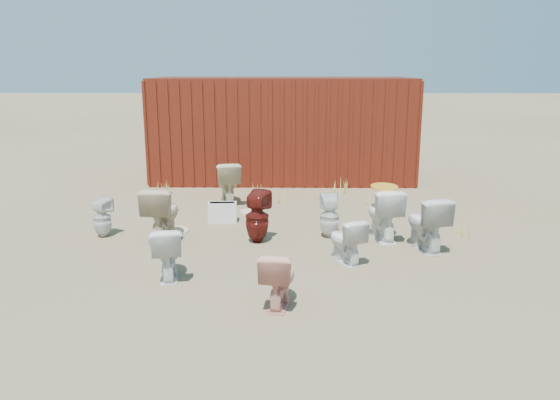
{
  "coord_description": "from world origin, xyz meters",
  "views": [
    {
      "loc": [
        0.12,
        -7.95,
        2.64
      ],
      "look_at": [
        0.0,
        0.6,
        0.55
      ],
      "focal_mm": 35.0,
      "sensor_mm": 36.0,
      "label": 1
    }
  ],
  "objects_px": {
    "toilet_back_e": "(330,216)",
    "toilet_front_pink": "(278,278)",
    "shipping_container": "(283,129)",
    "toilet_back_a": "(102,218)",
    "toilet_back_yellowlid": "(383,213)",
    "toilet_front_maroon": "(257,217)",
    "toilet_back_beige_right": "(162,213)",
    "toilet_back_beige_left": "(228,183)",
    "loose_tank": "(222,212)",
    "toilet_front_e": "(426,223)",
    "toilet_front_c": "(346,240)",
    "toilet_front_a": "(167,252)"
  },
  "relations": [
    {
      "from": "toilet_back_beige_right",
      "to": "toilet_back_e",
      "type": "bearing_deg",
      "value": -173.37
    },
    {
      "from": "toilet_back_a",
      "to": "toilet_front_c",
      "type": "bearing_deg",
      "value": -169.25
    },
    {
      "from": "toilet_back_a",
      "to": "toilet_back_beige_right",
      "type": "bearing_deg",
      "value": -159.96
    },
    {
      "from": "toilet_front_pink",
      "to": "toilet_front_maroon",
      "type": "bearing_deg",
      "value": -72.03
    },
    {
      "from": "loose_tank",
      "to": "toilet_back_yellowlid",
      "type": "bearing_deg",
      "value": -22.87
    },
    {
      "from": "toilet_front_pink",
      "to": "toilet_front_a",
      "type": "bearing_deg",
      "value": -20.66
    },
    {
      "from": "toilet_back_e",
      "to": "toilet_front_maroon",
      "type": "bearing_deg",
      "value": 10.67
    },
    {
      "from": "shipping_container",
      "to": "toilet_front_maroon",
      "type": "bearing_deg",
      "value": -93.85
    },
    {
      "from": "toilet_front_c",
      "to": "loose_tank",
      "type": "distance_m",
      "value": 2.8
    },
    {
      "from": "toilet_back_a",
      "to": "toilet_back_beige_right",
      "type": "xyz_separation_m",
      "value": [
        0.99,
        -0.13,
        0.12
      ]
    },
    {
      "from": "toilet_front_pink",
      "to": "toilet_front_e",
      "type": "height_order",
      "value": "toilet_front_e"
    },
    {
      "from": "toilet_front_maroon",
      "to": "toilet_back_e",
      "type": "relative_size",
      "value": 1.17
    },
    {
      "from": "loose_tank",
      "to": "toilet_front_e",
      "type": "bearing_deg",
      "value": -27.88
    },
    {
      "from": "toilet_back_yellowlid",
      "to": "loose_tank",
      "type": "relative_size",
      "value": 1.66
    },
    {
      "from": "toilet_front_a",
      "to": "toilet_back_e",
      "type": "xyz_separation_m",
      "value": [
        2.2,
        1.75,
        -0.0
      ]
    },
    {
      "from": "loose_tank",
      "to": "toilet_back_beige_right",
      "type": "bearing_deg",
      "value": -132.34
    },
    {
      "from": "toilet_front_maroon",
      "to": "toilet_back_e",
      "type": "bearing_deg",
      "value": -144.9
    },
    {
      "from": "toilet_back_a",
      "to": "loose_tank",
      "type": "xyz_separation_m",
      "value": [
        1.81,
        0.88,
        -0.14
      ]
    },
    {
      "from": "toilet_front_e",
      "to": "toilet_back_e",
      "type": "distance_m",
      "value": 1.49
    },
    {
      "from": "shipping_container",
      "to": "toilet_front_pink",
      "type": "relative_size",
      "value": 9.08
    },
    {
      "from": "toilet_front_pink",
      "to": "toilet_back_e",
      "type": "height_order",
      "value": "toilet_back_e"
    },
    {
      "from": "toilet_back_yellowlid",
      "to": "toilet_back_e",
      "type": "height_order",
      "value": "toilet_back_yellowlid"
    },
    {
      "from": "toilet_back_beige_right",
      "to": "toilet_back_beige_left",
      "type": "bearing_deg",
      "value": -104.79
    },
    {
      "from": "shipping_container",
      "to": "toilet_front_pink",
      "type": "height_order",
      "value": "shipping_container"
    },
    {
      "from": "shipping_container",
      "to": "toilet_back_a",
      "type": "xyz_separation_m",
      "value": [
        -2.83,
        -4.86,
        -0.89
      ]
    },
    {
      "from": "toilet_front_pink",
      "to": "toilet_back_yellowlid",
      "type": "bearing_deg",
      "value": -113.64
    },
    {
      "from": "toilet_front_a",
      "to": "toilet_back_e",
      "type": "distance_m",
      "value": 2.81
    },
    {
      "from": "toilet_front_maroon",
      "to": "toilet_back_beige_right",
      "type": "xyz_separation_m",
      "value": [
        -1.49,
        0.11,
        0.03
      ]
    },
    {
      "from": "toilet_front_c",
      "to": "toilet_front_e",
      "type": "distance_m",
      "value": 1.36
    },
    {
      "from": "toilet_front_c",
      "to": "toilet_front_e",
      "type": "relative_size",
      "value": 0.78
    },
    {
      "from": "toilet_front_c",
      "to": "toilet_back_yellowlid",
      "type": "bearing_deg",
      "value": -147.98
    },
    {
      "from": "toilet_back_beige_left",
      "to": "toilet_back_beige_right",
      "type": "distance_m",
      "value": 2.48
    },
    {
      "from": "toilet_back_a",
      "to": "toilet_back_beige_right",
      "type": "distance_m",
      "value": 1.01
    },
    {
      "from": "shipping_container",
      "to": "loose_tank",
      "type": "xyz_separation_m",
      "value": [
        -1.02,
        -3.97,
        -1.02
      ]
    },
    {
      "from": "toilet_back_yellowlid",
      "to": "toilet_back_e",
      "type": "relative_size",
      "value": 1.2
    },
    {
      "from": "toilet_back_e",
      "to": "toilet_front_a",
      "type": "bearing_deg",
      "value": 36.07
    },
    {
      "from": "toilet_front_pink",
      "to": "toilet_back_yellowlid",
      "type": "distance_m",
      "value": 2.96
    },
    {
      "from": "toilet_front_maroon",
      "to": "loose_tank",
      "type": "height_order",
      "value": "toilet_front_maroon"
    },
    {
      "from": "toilet_back_beige_left",
      "to": "toilet_back_e",
      "type": "bearing_deg",
      "value": 118.68
    },
    {
      "from": "toilet_front_maroon",
      "to": "toilet_front_c",
      "type": "bearing_deg",
      "value": 167.06
    },
    {
      "from": "shipping_container",
      "to": "loose_tank",
      "type": "height_order",
      "value": "shipping_container"
    },
    {
      "from": "toilet_front_pink",
      "to": "toilet_front_maroon",
      "type": "xyz_separation_m",
      "value": [
        -0.37,
        2.3,
        0.07
      ]
    },
    {
      "from": "toilet_front_maroon",
      "to": "toilet_back_beige_left",
      "type": "relative_size",
      "value": 0.96
    },
    {
      "from": "toilet_front_e",
      "to": "toilet_back_yellowlid",
      "type": "relative_size",
      "value": 0.99
    },
    {
      "from": "toilet_back_yellowlid",
      "to": "toilet_back_e",
      "type": "distance_m",
      "value": 0.84
    },
    {
      "from": "toilet_back_e",
      "to": "toilet_front_pink",
      "type": "bearing_deg",
      "value": 70.87
    },
    {
      "from": "toilet_front_maroon",
      "to": "toilet_back_a",
      "type": "height_order",
      "value": "toilet_front_maroon"
    },
    {
      "from": "toilet_front_maroon",
      "to": "toilet_back_yellowlid",
      "type": "xyz_separation_m",
      "value": [
        1.96,
        0.2,
        0.01
      ]
    },
    {
      "from": "toilet_front_pink",
      "to": "toilet_back_beige_left",
      "type": "bearing_deg",
      "value": -68.25
    },
    {
      "from": "shipping_container",
      "to": "toilet_front_a",
      "type": "distance_m",
      "value": 6.79
    }
  ]
}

